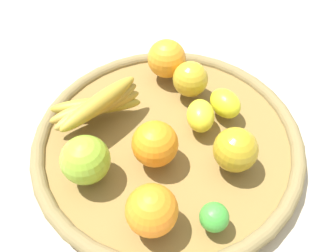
# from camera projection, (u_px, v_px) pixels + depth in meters

# --- Properties ---
(ground_plane) EXTENTS (2.40, 2.40, 0.00)m
(ground_plane) POSITION_uv_depth(u_px,v_px,m) (168.00, 147.00, 0.61)
(ground_plane) COLOR #C2B49E
(ground_plane) RESTS_ON ground
(basket) EXTENTS (0.46, 0.46, 0.04)m
(basket) POSITION_uv_depth(u_px,v_px,m) (168.00, 140.00, 0.59)
(basket) COLOR olive
(basket) RESTS_ON ground_plane
(orange_1) EXTENTS (0.10, 0.10, 0.07)m
(orange_1) POSITION_uv_depth(u_px,v_px,m) (155.00, 144.00, 0.52)
(orange_1) COLOR orange
(orange_1) RESTS_ON basket
(apple_0) EXTENTS (0.08, 0.08, 0.06)m
(apple_0) POSITION_uv_depth(u_px,v_px,m) (190.00, 79.00, 0.62)
(apple_0) COLOR gold
(apple_0) RESTS_ON basket
(banana_bunch) EXTENTS (0.13, 0.16, 0.07)m
(banana_bunch) POSITION_uv_depth(u_px,v_px,m) (97.00, 105.00, 0.57)
(banana_bunch) COLOR #AB922E
(banana_bunch) RESTS_ON basket
(orange_2) EXTENTS (0.10, 0.10, 0.07)m
(orange_2) POSITION_uv_depth(u_px,v_px,m) (152.00, 210.00, 0.45)
(orange_2) COLOR orange
(orange_2) RESTS_ON basket
(apple_1) EXTENTS (0.09, 0.09, 0.07)m
(apple_1) POSITION_uv_depth(u_px,v_px,m) (235.00, 150.00, 0.51)
(apple_1) COLOR #B2901E
(apple_1) RESTS_ON basket
(apple_2) EXTENTS (0.10, 0.10, 0.07)m
(apple_2) POSITION_uv_depth(u_px,v_px,m) (85.00, 160.00, 0.50)
(apple_2) COLOR #8CB82F
(apple_2) RESTS_ON basket
(lime_0) EXTENTS (0.05, 0.05, 0.04)m
(lime_0) POSITION_uv_depth(u_px,v_px,m) (214.00, 217.00, 0.46)
(lime_0) COLOR green
(lime_0) RESTS_ON basket
(lemon_0) EXTENTS (0.08, 0.08, 0.05)m
(lemon_0) POSITION_uv_depth(u_px,v_px,m) (200.00, 116.00, 0.57)
(lemon_0) COLOR yellow
(lemon_0) RESTS_ON basket
(lemon_1) EXTENTS (0.07, 0.06, 0.05)m
(lemon_1) POSITION_uv_depth(u_px,v_px,m) (225.00, 103.00, 0.59)
(lemon_1) COLOR yellow
(lemon_1) RESTS_ON basket
(orange_0) EXTENTS (0.08, 0.08, 0.07)m
(orange_0) POSITION_uv_depth(u_px,v_px,m) (167.00, 59.00, 0.65)
(orange_0) COLOR orange
(orange_0) RESTS_ON basket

